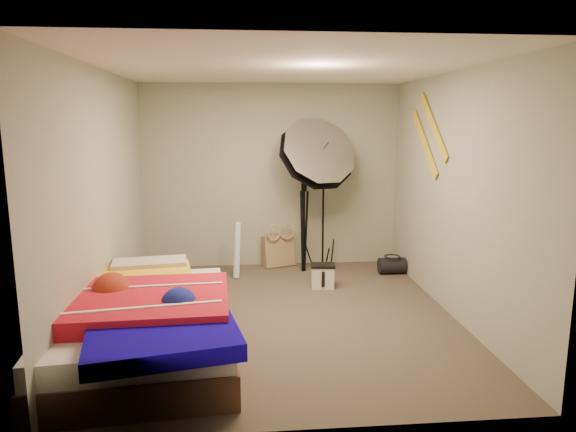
{
  "coord_description": "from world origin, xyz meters",
  "views": [
    {
      "loc": [
        -0.41,
        -5.04,
        1.99
      ],
      "look_at": [
        0.1,
        0.6,
        0.95
      ],
      "focal_mm": 32.0,
      "sensor_mm": 36.0,
      "label": 1
    }
  ],
  "objects": [
    {
      "name": "photo_umbrella",
      "position": [
        0.55,
        1.57,
        1.55
      ],
      "size": [
        1.17,
        0.96,
        2.17
      ],
      "color": "black",
      "rests_on": "floor"
    },
    {
      "name": "duffel_bag",
      "position": [
        1.56,
        1.39,
        0.11
      ],
      "size": [
        0.35,
        0.22,
        0.21
      ],
      "primitive_type": "cylinder",
      "rotation": [
        0.0,
        1.57,
        -0.01
      ],
      "color": "black",
      "rests_on": "floor"
    },
    {
      "name": "bed",
      "position": [
        -1.26,
        -0.8,
        0.31
      ],
      "size": [
        1.72,
        2.38,
        0.61
      ],
      "color": "#4F3227",
      "rests_on": "floor"
    },
    {
      "name": "camera_case",
      "position": [
        0.55,
        0.9,
        0.13
      ],
      "size": [
        0.29,
        0.22,
        0.27
      ],
      "primitive_type": "cube",
      "rotation": [
        0.0,
        0.0,
        -0.1
      ],
      "color": "silver",
      "rests_on": "floor"
    },
    {
      "name": "camera_tripod",
      "position": [
        0.4,
        1.61,
        0.69
      ],
      "size": [
        0.07,
        0.07,
        1.2
      ],
      "color": "black",
      "rests_on": "floor"
    },
    {
      "name": "wall_stripe_lower",
      "position": [
        1.73,
        0.85,
        1.75
      ],
      "size": [
        0.02,
        0.91,
        0.78
      ],
      "primitive_type": "cube",
      "rotation": [
        0.7,
        0.0,
        0.0
      ],
      "color": "gold",
      "rests_on": "wall_right"
    },
    {
      "name": "wall_back",
      "position": [
        0.0,
        2.0,
        1.25
      ],
      "size": [
        3.5,
        0.0,
        3.5
      ],
      "primitive_type": "plane",
      "rotation": [
        1.57,
        0.0,
        0.0
      ],
      "color": "#989B8C",
      "rests_on": "floor"
    },
    {
      "name": "wall_left",
      "position": [
        -1.75,
        0.0,
        1.25
      ],
      "size": [
        0.0,
        4.0,
        4.0
      ],
      "primitive_type": "plane",
      "rotation": [
        1.57,
        0.0,
        1.57
      ],
      "color": "#989B8C",
      "rests_on": "floor"
    },
    {
      "name": "floor",
      "position": [
        0.0,
        0.0,
        0.0
      ],
      "size": [
        4.0,
        4.0,
        0.0
      ],
      "primitive_type": "plane",
      "color": "#52483E",
      "rests_on": "ground"
    },
    {
      "name": "wall_stripe_upper",
      "position": [
        1.73,
        0.6,
        1.95
      ],
      "size": [
        0.02,
        0.91,
        0.78
      ],
      "primitive_type": "cube",
      "rotation": [
        0.7,
        0.0,
        0.0
      ],
      "color": "gold",
      "rests_on": "wall_right"
    },
    {
      "name": "wall_right",
      "position": [
        1.75,
        0.0,
        1.25
      ],
      "size": [
        0.0,
        4.0,
        4.0
      ],
      "primitive_type": "plane",
      "rotation": [
        1.57,
        0.0,
        -1.57
      ],
      "color": "#989B8C",
      "rests_on": "floor"
    },
    {
      "name": "wall_front",
      "position": [
        0.0,
        -2.0,
        1.25
      ],
      "size": [
        3.5,
        0.0,
        3.5
      ],
      "primitive_type": "plane",
      "rotation": [
        -1.57,
        0.0,
        0.0
      ],
      "color": "#989B8C",
      "rests_on": "floor"
    },
    {
      "name": "ceiling",
      "position": [
        0.0,
        0.0,
        2.5
      ],
      "size": [
        4.0,
        4.0,
        0.0
      ],
      "primitive_type": "plane",
      "rotation": [
        3.14,
        0.0,
        0.0
      ],
      "color": "silver",
      "rests_on": "wall_back"
    },
    {
      "name": "tote_bag",
      "position": [
        0.08,
        1.9,
        0.22
      ],
      "size": [
        0.48,
        0.33,
        0.45
      ],
      "primitive_type": "cube",
      "rotation": [
        -0.14,
        0.0,
        0.34
      ],
      "color": "#A08761",
      "rests_on": "floor"
    },
    {
      "name": "wrapping_roll",
      "position": [
        -0.49,
        1.43,
        0.36
      ],
      "size": [
        0.14,
        0.22,
        0.73
      ],
      "primitive_type": "cylinder",
      "rotation": [
        -0.17,
        0.0,
        -0.28
      ],
      "color": "#59BCCF",
      "rests_on": "floor"
    }
  ]
}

